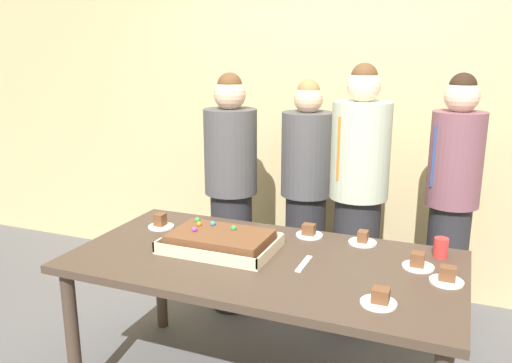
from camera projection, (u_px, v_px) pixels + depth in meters
interior_back_panel at (342, 90)px, 3.85m from camera, size 8.00×0.12×3.00m
party_table at (263, 273)px, 2.61m from camera, size 1.93×0.99×0.78m
sheet_cake at (220, 241)px, 2.70m from camera, size 0.58×0.39×0.11m
plated_slice_near_left at (380, 299)px, 2.12m from camera, size 0.15×0.15×0.07m
plated_slice_near_right at (363, 240)px, 2.78m from camera, size 0.15×0.15×0.07m
plated_slice_far_left at (161, 223)px, 3.03m from camera, size 0.15×0.15×0.08m
plated_slice_far_right at (447, 277)px, 2.32m from camera, size 0.15×0.15×0.07m
plated_slice_center_front at (309, 232)px, 2.89m from camera, size 0.15×0.15×0.07m
plated_slice_center_back at (418, 263)px, 2.47m from camera, size 0.15×0.15×0.08m
drink_cup_nearest at (441, 248)px, 2.59m from camera, size 0.07×0.07×0.10m
cake_server_utensil at (304, 264)px, 2.51m from camera, size 0.03×0.20×0.01m
person_serving_front at (231, 192)px, 3.53m from camera, size 0.35×0.35×1.65m
person_green_shirt_behind at (358, 198)px, 3.26m from camera, size 0.36×0.36×1.72m
person_striped_tie_right at (306, 192)px, 3.65m from camera, size 0.36×0.36×1.60m
person_far_right_suit at (451, 204)px, 3.18m from camera, size 0.31×0.31×1.67m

